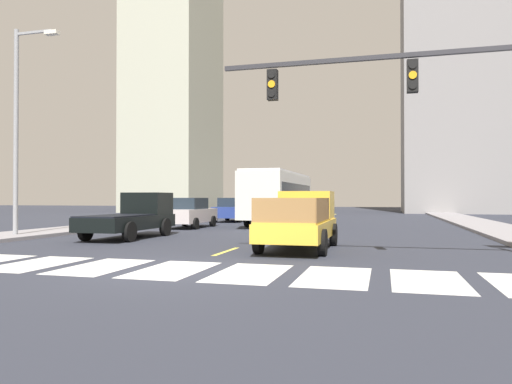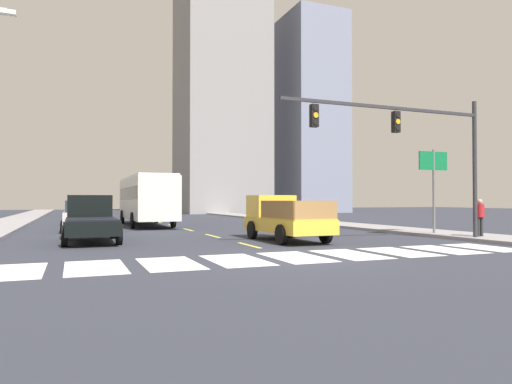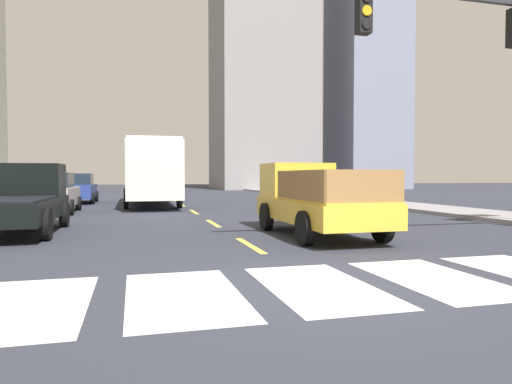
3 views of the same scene
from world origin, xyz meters
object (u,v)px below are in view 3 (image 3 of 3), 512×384
Objects in this scene: pickup_stakebed at (312,200)px; sedan_far at (52,193)px; pickup_dark at (21,199)px; sedan_mid at (78,188)px; city_bus at (151,169)px.

pickup_stakebed is 12.30m from sedan_far.
pickup_dark is at bearing 164.20° from pickup_stakebed.
pickup_stakebed is 18.44m from sedan_mid.
city_bus reaches higher than pickup_stakebed.
sedan_far is at bearing 94.66° from pickup_dark.
pickup_dark is 0.48× the size of city_bus.
pickup_stakebed is 8.17m from pickup_dark.
pickup_stakebed is 14.38m from city_bus.
sedan_far is (-4.26, -4.55, -1.09)m from city_bus.
city_bus reaches higher than sedan_far.
sedan_mid is (-0.06, 14.19, -0.06)m from pickup_dark.
pickup_stakebed is 1.18× the size of sedan_mid.
city_bus is 2.45× the size of sedan_far.
sedan_far and sedan_mid have the same top height.
pickup_dark is at bearing -87.74° from sedan_far.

